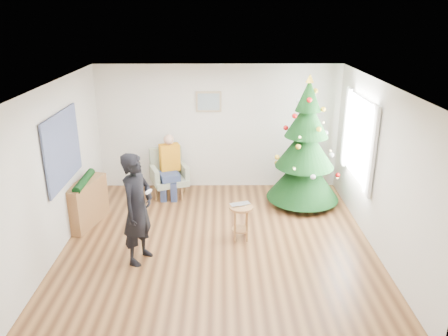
{
  "coord_description": "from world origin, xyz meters",
  "views": [
    {
      "loc": [
        0.05,
        -6.31,
        3.65
      ],
      "look_at": [
        0.1,
        0.6,
        1.1
      ],
      "focal_mm": 35.0,
      "sensor_mm": 36.0,
      "label": 1
    }
  ],
  "objects_px": {
    "stool": "(241,222)",
    "armchair": "(169,179)",
    "console": "(87,203)",
    "christmas_tree": "(305,148)",
    "standing_man": "(138,209)"
  },
  "relations": [
    {
      "from": "stool",
      "to": "console",
      "type": "distance_m",
      "value": 2.77
    },
    {
      "from": "armchair",
      "to": "console",
      "type": "relative_size",
      "value": 0.97
    },
    {
      "from": "christmas_tree",
      "to": "armchair",
      "type": "xyz_separation_m",
      "value": [
        -2.66,
        0.44,
        -0.79
      ]
    },
    {
      "from": "armchair",
      "to": "standing_man",
      "type": "bearing_deg",
      "value": -114.84
    },
    {
      "from": "stool",
      "to": "console",
      "type": "bearing_deg",
      "value": 168.01
    },
    {
      "from": "console",
      "to": "armchair",
      "type": "bearing_deg",
      "value": 58.57
    },
    {
      "from": "armchair",
      "to": "console",
      "type": "distance_m",
      "value": 1.83
    },
    {
      "from": "stool",
      "to": "standing_man",
      "type": "relative_size",
      "value": 0.35
    },
    {
      "from": "armchair",
      "to": "console",
      "type": "bearing_deg",
      "value": -156.99
    },
    {
      "from": "stool",
      "to": "standing_man",
      "type": "xyz_separation_m",
      "value": [
        -1.56,
        -0.63,
        0.55
      ]
    },
    {
      "from": "christmas_tree",
      "to": "stool",
      "type": "height_order",
      "value": "christmas_tree"
    },
    {
      "from": "stool",
      "to": "armchair",
      "type": "distance_m",
      "value": 2.31
    },
    {
      "from": "christmas_tree",
      "to": "console",
      "type": "relative_size",
      "value": 2.53
    },
    {
      "from": "stool",
      "to": "armchair",
      "type": "xyz_separation_m",
      "value": [
        -1.39,
        1.84,
        0.05
      ]
    },
    {
      "from": "christmas_tree",
      "to": "standing_man",
      "type": "height_order",
      "value": "christmas_tree"
    }
  ]
}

